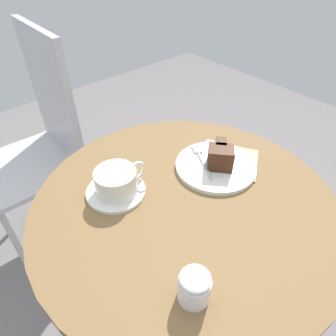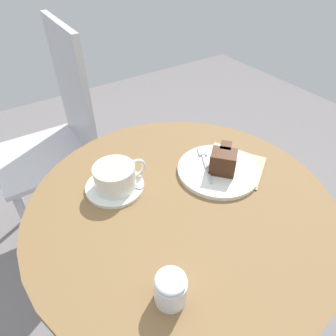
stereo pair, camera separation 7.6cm
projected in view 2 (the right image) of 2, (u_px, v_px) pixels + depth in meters
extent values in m
cube|color=slate|center=(176.00, 326.00, 1.18)|extent=(4.40, 4.40, 0.01)
cylinder|color=brown|center=(181.00, 207.00, 0.73)|extent=(0.74, 0.74, 0.03)
cylinder|color=#B7B7BC|center=(178.00, 280.00, 0.95)|extent=(0.07, 0.07, 0.65)
cylinder|color=#B7B7BC|center=(176.00, 325.00, 1.17)|extent=(0.33, 0.33, 0.02)
cylinder|color=silver|center=(115.00, 187.00, 0.76)|extent=(0.15, 0.15, 0.01)
cylinder|color=silver|center=(115.00, 177.00, 0.73)|extent=(0.10, 0.10, 0.06)
cylinder|color=beige|center=(113.00, 168.00, 0.72)|extent=(0.09, 0.09, 0.00)
torus|color=silver|center=(136.00, 168.00, 0.76)|extent=(0.06, 0.01, 0.06)
cube|color=#B7B7BC|center=(128.00, 177.00, 0.78)|extent=(0.02, 0.08, 0.00)
ellipsoid|color=#B7B7BC|center=(140.00, 187.00, 0.75)|extent=(0.02, 0.02, 0.00)
cylinder|color=silver|center=(218.00, 170.00, 0.80)|extent=(0.22, 0.22, 0.01)
cube|color=black|center=(222.00, 167.00, 0.79)|extent=(0.09, 0.09, 0.02)
cube|color=black|center=(224.00, 158.00, 0.82)|extent=(0.05, 0.05, 0.02)
cube|color=#422314|center=(223.00, 163.00, 0.78)|extent=(0.09, 0.09, 0.01)
cube|color=#422314|center=(225.00, 154.00, 0.81)|extent=(0.05, 0.05, 0.01)
cube|color=black|center=(224.00, 159.00, 0.77)|extent=(0.09, 0.09, 0.02)
cube|color=black|center=(225.00, 150.00, 0.80)|extent=(0.05, 0.05, 0.02)
cube|color=#422314|center=(224.00, 154.00, 0.76)|extent=(0.09, 0.09, 0.01)
cube|color=#422314|center=(226.00, 146.00, 0.79)|extent=(0.05, 0.05, 0.01)
cube|color=#422314|center=(222.00, 167.00, 0.76)|extent=(0.05, 0.05, 0.06)
cube|color=#B7B7BC|center=(207.00, 169.00, 0.80)|extent=(0.06, 0.11, 0.00)
cube|color=#B7B7BC|center=(202.00, 152.00, 0.85)|extent=(0.04, 0.04, 0.00)
cube|color=tan|center=(229.00, 165.00, 0.83)|extent=(0.21, 0.21, 0.00)
cube|color=tan|center=(236.00, 166.00, 0.82)|extent=(0.20, 0.20, 0.00)
cylinder|color=#BCBCC1|center=(15.00, 187.00, 1.46)|extent=(0.02, 0.02, 0.44)
cylinder|color=#BCBCC1|center=(31.00, 232.00, 1.25)|extent=(0.02, 0.02, 0.44)
cylinder|color=#BCBCC1|center=(79.00, 165.00, 1.59)|extent=(0.02, 0.02, 0.44)
cylinder|color=#BCBCC1|center=(103.00, 202.00, 1.38)|extent=(0.02, 0.02, 0.44)
cube|color=#BCBCC1|center=(45.00, 156.00, 1.27)|extent=(0.39, 0.39, 0.02)
cube|color=#BCBCC1|center=(72.00, 89.00, 1.18)|extent=(0.03, 0.36, 0.50)
cylinder|color=white|center=(171.00, 291.00, 0.52)|extent=(0.06, 0.06, 0.05)
ellipsoid|color=white|center=(171.00, 280.00, 0.50)|extent=(0.06, 0.06, 0.02)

